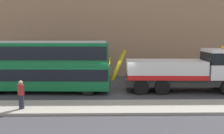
{
  "coord_description": "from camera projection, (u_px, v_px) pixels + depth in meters",
  "views": [
    {
      "loc": [
        -0.75,
        -18.92,
        4.58
      ],
      "look_at": [
        -0.42,
        0.24,
        2.0
      ],
      "focal_mm": 39.01,
      "sensor_mm": 36.0,
      "label": 1
    }
  ],
  "objects": [
    {
      "name": "near_kerb",
      "position": [
        120.0,
        107.0,
        15.2
      ],
      "size": [
        60.0,
        2.8,
        0.15
      ],
      "primitive_type": "cube",
      "color": "gray",
      "rests_on": "ground_plane"
    },
    {
      "name": "ground_plane",
      "position": [
        117.0,
        92.0,
        19.37
      ],
      "size": [
        120.0,
        120.0,
        0.0
      ],
      "primitive_type": "plane",
      "color": "#38383D"
    },
    {
      "name": "building_facade",
      "position": [
        115.0,
        2.0,
        26.33
      ],
      "size": [
        60.0,
        1.5,
        16.0
      ],
      "color": "#9E7A5B",
      "rests_on": "ground_plane"
    },
    {
      "name": "double_decker_bus",
      "position": [
        40.0,
        64.0,
        19.21
      ],
      "size": [
        11.11,
        2.94,
        4.06
      ],
      "rotation": [
        0.0,
        0.0,
        -0.04
      ],
      "color": "#146B38",
      "rests_on": "ground_plane"
    },
    {
      "name": "pedestrian_onlooker",
      "position": [
        21.0,
        95.0,
        14.49
      ],
      "size": [
        0.46,
        0.47,
        1.71
      ],
      "rotation": [
        0.0,
        0.0,
        0.69
      ],
      "color": "#232333",
      "rests_on": "near_kerb"
    },
    {
      "name": "recovery_tow_truck",
      "position": [
        187.0,
        70.0,
        19.45
      ],
      "size": [
        10.19,
        2.95,
        3.67
      ],
      "rotation": [
        0.0,
        0.0,
        -0.04
      ],
      "color": "#2D2D2D",
      "rests_on": "ground_plane"
    }
  ]
}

